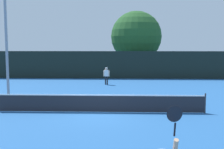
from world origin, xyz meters
name	(u,v)px	position (x,y,z in m)	size (l,w,h in m)	color
ground_plane	(100,112)	(0.00, 0.00, 0.00)	(120.00, 120.00, 0.00)	#235693
tennis_net	(100,103)	(0.00, 0.00, 0.51)	(11.29, 0.08, 1.07)	#232328
perimeter_fence	(111,65)	(0.00, 15.49, 1.49)	(38.09, 0.12, 2.99)	black
player_receiving	(106,74)	(-0.23, 10.60, 0.96)	(0.57, 0.23, 1.58)	white
tennis_ball	(110,104)	(0.47, 2.02, 0.03)	(0.07, 0.07, 0.07)	#CCE033
light_pole	(6,23)	(-6.65, 4.00, 5.11)	(1.18, 0.28, 9.07)	gray
large_tree	(136,37)	(2.97, 20.27, 4.70)	(6.30, 6.30, 7.86)	brown
parked_car_near	(85,68)	(-3.54, 20.45, 0.78)	(1.98, 4.24, 1.69)	white
parked_car_mid	(183,66)	(9.60, 23.98, 0.78)	(2.22, 4.33, 1.69)	white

